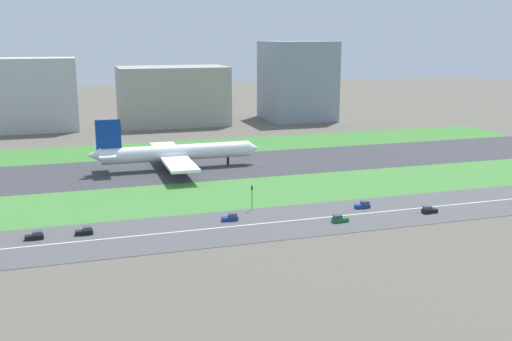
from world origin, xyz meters
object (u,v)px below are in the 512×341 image
car_2 (85,231)px  office_tower (297,81)px  car_4 (35,236)px  car_5 (231,218)px  hangar_building (173,96)px  car_0 (363,205)px  terminal_building (31,95)px  fuel_tank_west (201,101)px  car_3 (339,219)px  car_1 (429,210)px  traffic_light (252,196)px  airliner (173,153)px

car_2 → office_tower: (128.21, 182.00, 22.10)m
car_4 → car_5: (50.04, 0.00, 0.00)m
car_4 → car_5: size_ratio=1.00×
car_5 → hangar_building: bearing=85.3°
car_0 → terminal_building: 208.40m
fuel_tank_west → car_3: bearing=-93.1°
car_0 → car_3: 15.85m
car_2 → terminal_building: terminal_building is taller
car_3 → office_tower: (62.22, 192.00, 22.10)m
car_4 → car_5: bearing=0.0°
car_1 → hangar_building: size_ratio=0.07×
car_1 → car_5: bearing=-10.2°
traffic_light → terminal_building: bearing=111.4°
terminal_building → car_0: bearing=-61.2°
airliner → fuel_tank_west: bearing=74.2°
car_2 → car_1: 94.43m
car_0 → car_5: (-40.09, 0.00, 0.00)m
terminal_building → hangar_building: size_ratio=0.78×
car_2 → hangar_building: bearing=73.7°
car_3 → car_5: bearing=-19.8°
office_tower → car_2: bearing=-125.2°
car_0 → car_5: bearing=180.0°
car_4 → terminal_building: terminal_building is taller
car_3 → hangar_building: bearing=-86.2°
car_0 → car_4: (-90.13, 0.00, 0.00)m
car_2 → car_3: same height
car_2 → terminal_building: (-21.62, 182.00, 18.11)m
car_3 → hangar_building: hangar_building is taller
car_5 → office_tower: 204.24m
car_1 → fuel_tank_west: bearing=-86.4°
car_2 → car_1: size_ratio=1.00×
hangar_building → fuel_tank_west: hangar_building is taller
car_0 → traffic_light: traffic_light is taller
car_0 → hangar_building: 184.36m
car_0 → car_5: 40.09m
airliner → office_tower: (94.17, 114.00, 16.79)m
airliner → car_3: airliner is taller
car_1 → terminal_building: 224.80m
office_tower → fuel_tank_west: 68.48m
car_1 → fuel_tank_west: fuel_tank_west is taller
car_2 → fuel_tank_west: bearing=70.8°
car_2 → car_4: bearing=180.0°
hangar_building → office_tower: size_ratio=1.30×
car_4 → car_1: 106.22m
car_5 → hangar_building: 183.26m
terminal_building → office_tower: (149.82, 0.00, 3.99)m
car_2 → car_1: same height
airliner → car_3: (31.95, -78.00, -5.31)m
office_tower → car_5: bearing=-116.3°
car_4 → fuel_tank_west: size_ratio=0.27×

